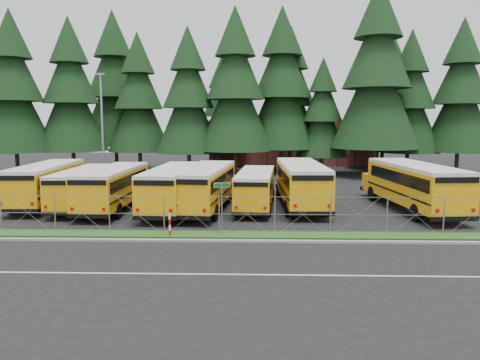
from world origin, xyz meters
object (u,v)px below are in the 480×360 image
Objects in this scene: bus_6 at (301,185)px; light_standard at (102,126)px; bus_4 at (206,188)px; striped_bollard at (170,225)px; bus_0 at (48,184)px; street_sign at (222,197)px; bus_1 at (87,188)px; bus_east at (412,187)px; bus_2 at (115,188)px; bus_5 at (256,189)px; bus_3 at (174,189)px.

light_standard is at bearing 149.26° from bus_6.
striped_bollard is at bearing -93.68° from bus_4.
bus_0 reaches higher than street_sign.
bus_east is (22.13, -0.41, 0.24)m from bus_1.
light_standard is at bearing 80.44° from bus_0.
light_standard is at bearing 123.81° from street_sign.
bus_2 is at bearing -18.86° from bus_0.
bus_2 is 12.75m from bus_6.
bus_2 is at bearing -171.88° from bus_5.
light_standard is (-9.25, 18.05, 4.90)m from striped_bollard.
street_sign is 0.28× the size of light_standard.
bus_6 is at bearing 13.91° from bus_3.
bus_5 is (9.56, 0.65, -0.13)m from bus_2.
bus_2 reaches higher than bus_1.
bus_east is at bearing -2.24° from bus_1.
bus_0 is 5.45m from bus_2.
street_sign is at bearing -121.88° from bus_6.
bus_4 is 3.44m from bus_5.
bus_3 is 7.09m from striped_bollard.
bus_2 is 1.07× the size of light_standard.
light_standard is at bearing 147.98° from bus_5.
bus_east is (13.75, 0.31, 0.10)m from bus_4.
striped_bollard is at bearing -62.86° from light_standard.
striped_bollard is 0.12× the size of light_standard.
light_standard reaches higher than bus_5.
bus_1 is 12.55m from street_sign.
bus_east is at bearing 30.73° from street_sign.
bus_east reaches higher than bus_2.
bus_2 is 12.25m from light_standard.
bus_5 is 3.21m from bus_6.
bus_1 is 8.41m from bus_4.
bus_6 is 4.17× the size of street_sign.
bus_0 is 3.22m from bus_1.
light_standard reaches higher than striped_bollard.
bus_4 reaches higher than bus_0.
light_standard is at bearing 117.14° from striped_bollard.
light_standard is (-2.07, 10.20, 4.16)m from bus_1.
bus_4 is at bearing 175.28° from bus_east.
bus_east reaches higher than bus_4.
light_standard is at bearing 139.61° from bus_4.
light_standard is (-13.79, 10.10, 4.21)m from bus_5.
light_standard reaches higher than bus_4.
street_sign is at bearing -41.32° from bus_2.
bus_east is at bearing -6.28° from bus_0.
bus_1 is 8.54× the size of striped_bollard.
bus_3 is at bearing -14.10° from bus_0.
light_standard is (-16.91, 9.42, 3.97)m from bus_6.
bus_3 is 9.25× the size of striped_bollard.
light_standard is (-11.97, 17.88, 3.47)m from street_sign.
bus_1 is 0.85× the size of bus_east.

